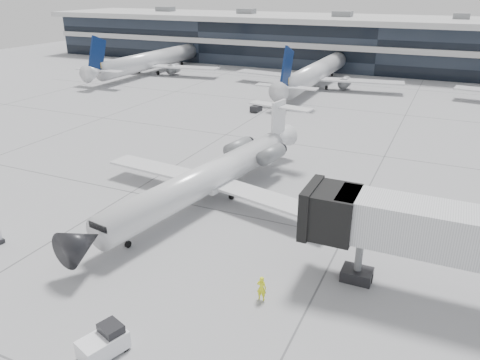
% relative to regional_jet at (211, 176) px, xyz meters
% --- Properties ---
extents(ground, '(220.00, 220.00, 0.00)m').
position_rel_regional_jet_xyz_m(ground, '(2.45, -1.70, -2.31)').
color(ground, gray).
rests_on(ground, ground).
extents(terminal, '(170.00, 22.00, 10.00)m').
position_rel_regional_jet_xyz_m(terminal, '(2.45, 80.30, 2.69)').
color(terminal, black).
rests_on(terminal, ground).
extents(bg_jet_left, '(32.00, 40.00, 9.60)m').
position_rel_regional_jet_xyz_m(bg_jet_left, '(-42.55, 53.30, -2.31)').
color(bg_jet_left, silver).
rests_on(bg_jet_left, ground).
extents(bg_jet_center, '(32.00, 40.00, 9.60)m').
position_rel_regional_jet_xyz_m(bg_jet_center, '(-5.55, 53.30, -2.31)').
color(bg_jet_center, silver).
rests_on(bg_jet_center, ground).
extents(regional_jet, '(23.44, 29.23, 6.77)m').
position_rel_regional_jet_xyz_m(regional_jet, '(0.00, 0.00, 0.00)').
color(regional_jet, silver).
rests_on(regional_jet, ground).
extents(ramp_worker, '(0.62, 0.43, 1.65)m').
position_rel_regional_jet_xyz_m(ramp_worker, '(9.60, -11.60, -1.49)').
color(ramp_worker, '#F2FC1A').
rests_on(ramp_worker, ground).
extents(baggage_tug, '(2.16, 2.79, 1.56)m').
position_rel_regional_jet_xyz_m(baggage_tug, '(3.85, -19.25, -1.61)').
color(baggage_tug, white).
rests_on(baggage_tug, ground).
extents(traffic_cone, '(0.50, 0.50, 0.60)m').
position_rel_regional_jet_xyz_m(traffic_cone, '(-1.16, 8.81, -2.03)').
color(traffic_cone, orange).
rests_on(traffic_cone, ground).
extents(far_tug, '(1.33, 2.12, 1.31)m').
position_rel_regional_jet_xyz_m(far_tug, '(-8.65, 31.12, -1.72)').
color(far_tug, black).
rests_on(far_tug, ground).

